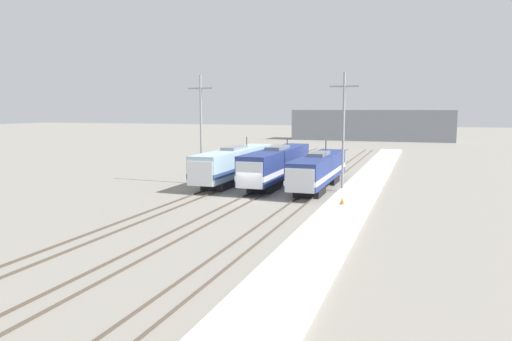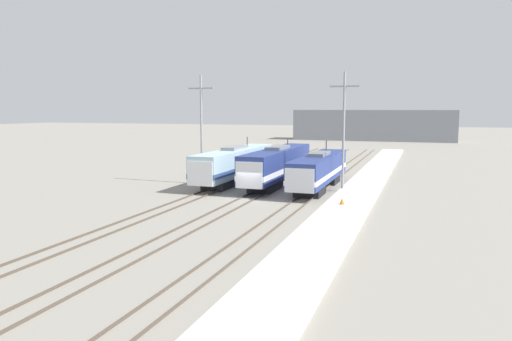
{
  "view_description": "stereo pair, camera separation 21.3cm",
  "coord_description": "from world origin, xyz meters",
  "px_view_note": "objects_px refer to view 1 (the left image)",
  "views": [
    {
      "loc": [
        15.47,
        -43.82,
        8.53
      ],
      "look_at": [
        0.22,
        1.62,
        2.53
      ],
      "focal_mm": 35.0,
      "sensor_mm": 36.0,
      "label": 1
    },
    {
      "loc": [
        15.68,
        -43.75,
        8.53
      ],
      "look_at": [
        0.22,
        1.62,
        2.53
      ],
      "focal_mm": 35.0,
      "sensor_mm": 36.0,
      "label": 2
    }
  ],
  "objects_px": {
    "locomotive_center": "(276,165)",
    "catenary_tower_right": "(343,128)",
    "catenary_tower_left": "(201,126)",
    "traffic_cone": "(342,201)",
    "locomotive_far_left": "(233,164)",
    "locomotive_far_right": "(318,170)"
  },
  "relations": [
    {
      "from": "locomotive_far_left",
      "to": "catenary_tower_right",
      "type": "distance_m",
      "value": 13.69
    },
    {
      "from": "locomotive_far_left",
      "to": "traffic_cone",
      "type": "xyz_separation_m",
      "value": [
        14.18,
        -10.63,
        -1.54
      ]
    },
    {
      "from": "locomotive_far_left",
      "to": "catenary_tower_left",
      "type": "distance_m",
      "value": 5.66
    },
    {
      "from": "catenary_tower_left",
      "to": "catenary_tower_right",
      "type": "xyz_separation_m",
      "value": [
        15.88,
        0.0,
        0.0
      ]
    },
    {
      "from": "locomotive_center",
      "to": "catenary_tower_right",
      "type": "relative_size",
      "value": 1.59
    },
    {
      "from": "locomotive_center",
      "to": "catenary_tower_left",
      "type": "xyz_separation_m",
      "value": [
        -8.14,
        -2.21,
        4.31
      ]
    },
    {
      "from": "locomotive_center",
      "to": "traffic_cone",
      "type": "relative_size",
      "value": 36.43
    },
    {
      "from": "locomotive_far_right",
      "to": "catenary_tower_right",
      "type": "relative_size",
      "value": 1.43
    },
    {
      "from": "locomotive_far_left",
      "to": "locomotive_far_right",
      "type": "distance_m",
      "value": 10.28
    },
    {
      "from": "locomotive_center",
      "to": "locomotive_far_left",
      "type": "bearing_deg",
      "value": -176.47
    },
    {
      "from": "catenary_tower_right",
      "to": "traffic_cone",
      "type": "height_order",
      "value": "catenary_tower_right"
    },
    {
      "from": "locomotive_far_left",
      "to": "locomotive_far_right",
      "type": "relative_size",
      "value": 1.09
    },
    {
      "from": "locomotive_far_left",
      "to": "catenary_tower_left",
      "type": "height_order",
      "value": "catenary_tower_left"
    },
    {
      "from": "locomotive_far_right",
      "to": "catenary_tower_right",
      "type": "height_order",
      "value": "catenary_tower_right"
    },
    {
      "from": "traffic_cone",
      "to": "locomotive_far_left",
      "type": "bearing_deg",
      "value": 143.15
    },
    {
      "from": "locomotive_center",
      "to": "catenary_tower_left",
      "type": "bearing_deg",
      "value": -164.79
    },
    {
      "from": "locomotive_center",
      "to": "catenary_tower_right",
      "type": "bearing_deg",
      "value": -15.95
    },
    {
      "from": "traffic_cone",
      "to": "catenary_tower_right",
      "type": "bearing_deg",
      "value": 98.81
    },
    {
      "from": "traffic_cone",
      "to": "locomotive_far_right",
      "type": "bearing_deg",
      "value": 113.49
    },
    {
      "from": "locomotive_center",
      "to": "catenary_tower_left",
      "type": "distance_m",
      "value": 9.47
    },
    {
      "from": "locomotive_far_right",
      "to": "traffic_cone",
      "type": "distance_m",
      "value": 10.15
    },
    {
      "from": "locomotive_far_left",
      "to": "locomotive_far_right",
      "type": "xyz_separation_m",
      "value": [
        10.18,
        -1.41,
        -0.13
      ]
    }
  ]
}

